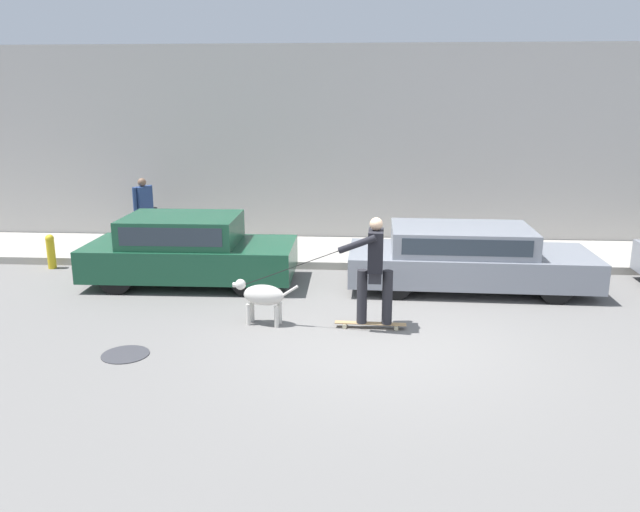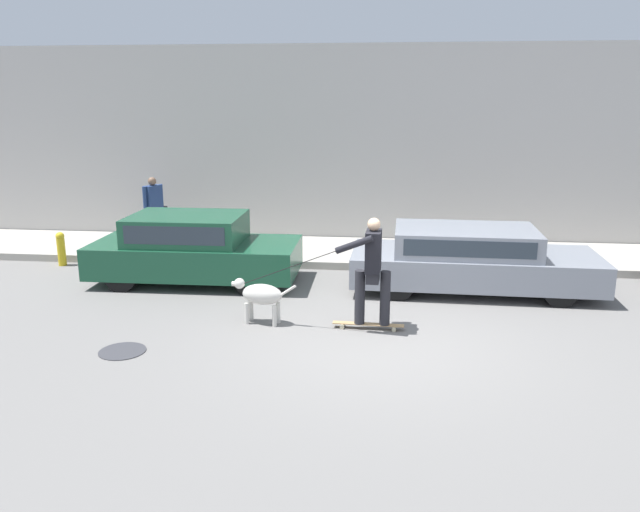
{
  "view_description": "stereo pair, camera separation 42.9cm",
  "coord_description": "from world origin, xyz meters",
  "px_view_note": "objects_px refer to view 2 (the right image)",
  "views": [
    {
      "loc": [
        -0.4,
        -8.67,
        3.49
      ],
      "look_at": [
        -1.06,
        1.33,
        0.95
      ],
      "focal_mm": 35.0,
      "sensor_mm": 36.0,
      "label": 1
    },
    {
      "loc": [
        0.03,
        -8.63,
        3.49
      ],
      "look_at": [
        -1.06,
        1.33,
        0.95
      ],
      "focal_mm": 35.0,
      "sensor_mm": 36.0,
      "label": 2
    }
  ],
  "objects_px": {
    "fire_hydrant": "(61,248)",
    "dog": "(261,295)",
    "parked_car_0": "(194,249)",
    "skateboarder": "(372,267)",
    "pedestrian_with_bag": "(154,206)",
    "parked_car_1": "(471,259)"
  },
  "relations": [
    {
      "from": "skateboarder",
      "to": "fire_hydrant",
      "type": "relative_size",
      "value": 3.59
    },
    {
      "from": "parked_car_1",
      "to": "pedestrian_with_bag",
      "type": "relative_size",
      "value": 2.93
    },
    {
      "from": "fire_hydrant",
      "to": "dog",
      "type": "bearing_deg",
      "value": -31.45
    },
    {
      "from": "parked_car_0",
      "to": "skateboarder",
      "type": "xyz_separation_m",
      "value": [
        3.51,
        -2.25,
        0.35
      ]
    },
    {
      "from": "parked_car_1",
      "to": "pedestrian_with_bag",
      "type": "height_order",
      "value": "pedestrian_with_bag"
    },
    {
      "from": "parked_car_0",
      "to": "dog",
      "type": "height_order",
      "value": "parked_car_0"
    },
    {
      "from": "dog",
      "to": "fire_hydrant",
      "type": "xyz_separation_m",
      "value": [
        -4.97,
        3.04,
        -0.08
      ]
    },
    {
      "from": "parked_car_1",
      "to": "pedestrian_with_bag",
      "type": "xyz_separation_m",
      "value": [
        -7.06,
        2.64,
        0.42
      ]
    },
    {
      "from": "skateboarder",
      "to": "fire_hydrant",
      "type": "distance_m",
      "value": 7.43
    },
    {
      "from": "parked_car_0",
      "to": "skateboarder",
      "type": "height_order",
      "value": "skateboarder"
    },
    {
      "from": "parked_car_1",
      "to": "dog",
      "type": "relative_size",
      "value": 4.24
    },
    {
      "from": "pedestrian_with_bag",
      "to": "fire_hydrant",
      "type": "distance_m",
      "value": 2.36
    },
    {
      "from": "parked_car_0",
      "to": "pedestrian_with_bag",
      "type": "relative_size",
      "value": 2.57
    },
    {
      "from": "parked_car_0",
      "to": "parked_car_1",
      "type": "xyz_separation_m",
      "value": [
        5.29,
        0.0,
        -0.05
      ]
    },
    {
      "from": "parked_car_0",
      "to": "skateboarder",
      "type": "relative_size",
      "value": 1.51
    },
    {
      "from": "parked_car_0",
      "to": "pedestrian_with_bag",
      "type": "xyz_separation_m",
      "value": [
        -1.77,
        2.64,
        0.36
      ]
    },
    {
      "from": "parked_car_0",
      "to": "fire_hydrant",
      "type": "height_order",
      "value": "parked_car_0"
    },
    {
      "from": "pedestrian_with_bag",
      "to": "parked_car_1",
      "type": "bearing_deg",
      "value": 4.91
    },
    {
      "from": "parked_car_0",
      "to": "fire_hydrant",
      "type": "bearing_deg",
      "value": 164.22
    },
    {
      "from": "fire_hydrant",
      "to": "skateboarder",
      "type": "bearing_deg",
      "value": -24.88
    },
    {
      "from": "parked_car_1",
      "to": "fire_hydrant",
      "type": "bearing_deg",
      "value": 175.68
    },
    {
      "from": "dog",
      "to": "skateboarder",
      "type": "distance_m",
      "value": 1.83
    }
  ]
}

